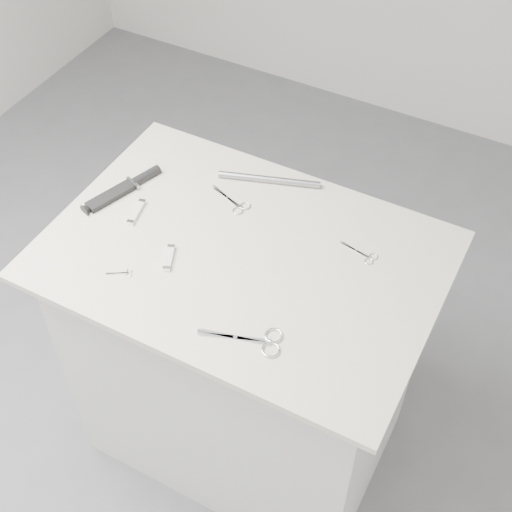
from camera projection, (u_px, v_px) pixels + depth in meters
The scene contains 11 objects.
ground at pixel (246, 432), 2.49m from camera, with size 4.00×4.00×0.01m, color slate.
plinth at pixel (245, 358), 2.15m from camera, with size 0.90×0.60×0.90m, color silver.
display_board at pixel (243, 256), 1.81m from camera, with size 1.00×0.70×0.02m, color beige.
large_shears at pixel (259, 341), 1.62m from camera, with size 0.19×0.10×0.01m.
embroidery_scissors_a at pixel (236, 204), 1.92m from camera, with size 0.13×0.08×0.00m.
embroidery_scissors_b at pixel (364, 255), 1.80m from camera, with size 0.10×0.05×0.00m.
tiny_scissors at pixel (123, 273), 1.76m from camera, with size 0.06×0.05×0.00m.
sheathed_knife at pixel (127, 187), 1.96m from camera, with size 0.11×0.23×0.03m.
pocket_knife_a at pixel (137, 212), 1.90m from camera, with size 0.04×0.10×0.01m.
pocket_knife_b at pixel (169, 258), 1.79m from camera, with size 0.05×0.08×0.01m.
metal_rail at pixel (269, 180), 1.98m from camera, with size 0.02×0.02×0.29m, color gray.
Camera 1 is at (0.60, -1.06, 2.25)m, focal length 50.00 mm.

